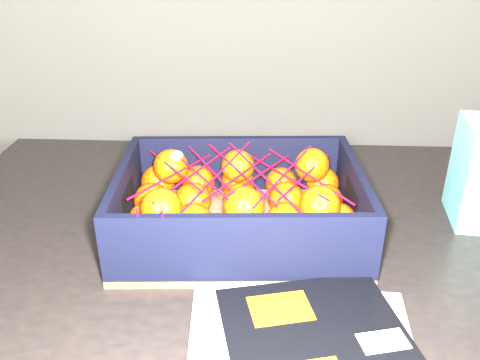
{
  "coord_description": "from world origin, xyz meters",
  "views": [
    {
      "loc": [
        0.15,
        -0.78,
        1.19
      ],
      "look_at": [
        0.16,
        -0.12,
        0.86
      ],
      "focal_mm": 38.1,
      "sensor_mm": 36.0,
      "label": 1
    }
  ],
  "objects": [
    {
      "name": "table",
      "position": [
        0.22,
        -0.11,
        0.65
      ],
      "size": [
        1.24,
        0.87,
        0.75
      ],
      "color": "black",
      "rests_on": "ground"
    },
    {
      "name": "produce_crate",
      "position": [
        0.16,
        -0.09,
        0.78
      ],
      "size": [
        0.37,
        0.28,
        0.11
      ],
      "color": "#8C6041",
      "rests_on": "table"
    },
    {
      "name": "clementine_heap",
      "position": [
        0.15,
        -0.09,
        0.8
      ],
      "size": [
        0.35,
        0.26,
        0.11
      ],
      "color": "#EB4104",
      "rests_on": "produce_crate"
    },
    {
      "name": "mesh_net",
      "position": [
        0.15,
        -0.1,
        0.85
      ],
      "size": [
        0.3,
        0.25,
        0.09
      ],
      "color": "red",
      "rests_on": "clementine_heap"
    }
  ]
}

